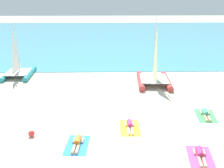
{
  "coord_description": "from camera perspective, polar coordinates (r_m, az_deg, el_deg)",
  "views": [
    {
      "loc": [
        -0.39,
        -11.98,
        7.25
      ],
      "look_at": [
        0.0,
        5.58,
        1.2
      ],
      "focal_mm": 44.08,
      "sensor_mm": 36.0,
      "label": 1
    }
  ],
  "objects": [
    {
      "name": "ocean_water",
      "position": [
        44.97,
        -0.78,
        9.76
      ],
      "size": [
        120.0,
        40.0,
        0.05
      ],
      "primitive_type": "cube",
      "color": "#4C9EB7",
      "rests_on": "ground"
    },
    {
      "name": "beach_ball",
      "position": [
        15.1,
        -16.37,
        -9.83
      ],
      "size": [
        0.33,
        0.33,
        0.33
      ],
      "primitive_type": "sphere",
      "color": "red",
      "rests_on": "ground"
    },
    {
      "name": "sailboat_red",
      "position": [
        22.26,
        8.72,
        1.92
      ],
      "size": [
        2.84,
        4.22,
        5.31
      ],
      "rotation": [
        0.0,
        0.0,
        -0.06
      ],
      "color": "#CC3838",
      "rests_on": "ground"
    },
    {
      "name": "ground_plane",
      "position": [
        23.15,
        -0.24,
        0.76
      ],
      "size": [
        120.0,
        120.0,
        0.0
      ],
      "primitive_type": "plane",
      "color": "beige"
    },
    {
      "name": "sunbather_center_right",
      "position": [
        13.57,
        17.85,
        -13.68
      ],
      "size": [
        0.63,
        1.57,
        0.3
      ],
      "rotation": [
        0.0,
        0.0,
        -0.14
      ],
      "color": "#D83372",
      "rests_on": "towel_center_right"
    },
    {
      "name": "towel_center_right",
      "position": [
        13.58,
        17.85,
        -14.28
      ],
      "size": [
        1.36,
        2.04,
        0.01
      ],
      "primitive_type": "cube",
      "rotation": [
        0.0,
        0.0,
        -0.14
      ],
      "color": "#D84C99",
      "rests_on": "ground"
    },
    {
      "name": "sunbather_rightmost",
      "position": [
        17.69,
        18.87,
        -5.82
      ],
      "size": [
        0.62,
        1.57,
        0.3
      ],
      "rotation": [
        0.0,
        0.0,
        -0.14
      ],
      "color": "#3FB28C",
      "rests_on": "towel_rightmost"
    },
    {
      "name": "sunbather_center_left",
      "position": [
        15.41,
        3.71,
        -8.55
      ],
      "size": [
        0.54,
        1.56,
        0.3
      ],
      "rotation": [
        0.0,
        0.0,
        -0.01
      ],
      "color": "#D83372",
      "rests_on": "towel_center_left"
    },
    {
      "name": "sailboat_teal",
      "position": [
        25.34,
        -18.91,
        3.0
      ],
      "size": [
        2.4,
        3.68,
        4.74
      ],
      "rotation": [
        0.0,
        0.0,
        0.02
      ],
      "color": "teal",
      "rests_on": "ground"
    },
    {
      "name": "towel_center_left",
      "position": [
        15.41,
        3.71,
        -9.08
      ],
      "size": [
        1.11,
        1.91,
        0.01
      ],
      "primitive_type": "cube",
      "rotation": [
        0.0,
        0.0,
        -0.01
      ],
      "color": "yellow",
      "rests_on": "ground"
    },
    {
      "name": "towel_rightmost",
      "position": [
        17.68,
        18.87,
        -6.28
      ],
      "size": [
        1.35,
        2.03,
        0.01
      ],
      "primitive_type": "cube",
      "rotation": [
        0.0,
        0.0,
        -0.14
      ],
      "color": "#4CB266",
      "rests_on": "ground"
    },
    {
      "name": "towel_leftmost",
      "position": [
        13.95,
        -7.22,
        -12.45
      ],
      "size": [
        1.24,
        1.98,
        0.01
      ],
      "primitive_type": "cube",
      "rotation": [
        0.0,
        0.0,
        -0.07
      ],
      "color": "#338CD8",
      "rests_on": "ground"
    },
    {
      "name": "sunbather_leftmost",
      "position": [
        13.94,
        -7.2,
        -11.87
      ],
      "size": [
        0.57,
        1.57,
        0.3
      ],
      "rotation": [
        0.0,
        0.0,
        -0.07
      ],
      "color": "orange",
      "rests_on": "towel_leftmost"
    }
  ]
}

